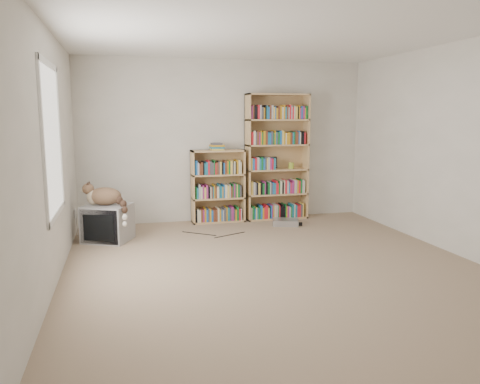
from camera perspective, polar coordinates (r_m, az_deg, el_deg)
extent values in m
cube|color=tan|center=(5.22, 4.22, -9.03)|extent=(4.50, 5.00, 0.01)
cube|color=silver|center=(7.39, -1.82, 6.22)|extent=(4.50, 0.02, 2.50)
cube|color=silver|center=(2.74, 21.25, 0.59)|extent=(4.50, 0.02, 2.50)
cube|color=silver|center=(4.77, -22.26, 3.93)|extent=(0.02, 5.00, 2.50)
cube|color=silver|center=(6.08, 25.00, 4.74)|extent=(0.02, 5.00, 2.50)
cube|color=white|center=(5.04, 4.57, 19.09)|extent=(4.50, 5.00, 0.02)
cube|color=white|center=(4.95, -21.91, 5.86)|extent=(0.02, 1.22, 1.52)
cube|color=#9A9A9C|center=(6.43, -15.83, -3.64)|extent=(0.72, 0.69, 0.48)
cube|color=black|center=(6.23, -16.79, -4.10)|extent=(0.48, 0.24, 0.45)
cube|color=black|center=(6.21, -16.87, -4.23)|extent=(0.38, 0.18, 0.34)
cube|color=black|center=(6.53, -15.39, -3.52)|extent=(0.42, 0.39, 0.29)
ellipsoid|color=#3A2418|center=(6.37, -16.15, -0.49)|extent=(0.47, 0.35, 0.24)
ellipsoid|color=#3A2418|center=(6.35, -15.17, -0.57)|extent=(0.23, 0.24, 0.17)
ellipsoid|color=#C6AD8F|center=(6.39, -17.44, -0.62)|extent=(0.19, 0.19, 0.19)
ellipsoid|color=#3A2418|center=(6.39, -18.03, 0.37)|extent=(0.17, 0.17, 0.14)
sphere|color=beige|center=(6.41, -18.53, 0.17)|extent=(0.07, 0.07, 0.06)
cone|color=black|center=(6.35, -18.09, 0.93)|extent=(0.07, 0.08, 0.07)
cone|color=black|center=(6.43, -17.92, 1.03)|extent=(0.07, 0.08, 0.07)
cube|color=#A97A54|center=(7.33, 0.93, 4.17)|extent=(0.03, 0.30, 1.98)
cube|color=#A97A54|center=(7.63, 7.97, 4.29)|extent=(0.02, 0.30, 1.98)
cube|color=#A97A54|center=(7.60, 4.19, 4.33)|extent=(0.99, 0.03, 1.98)
cube|color=#A97A54|center=(7.45, 4.62, 11.76)|extent=(0.99, 0.30, 0.02)
cube|color=#A97A54|center=(7.61, 4.43, -3.12)|extent=(0.99, 0.30, 0.03)
cube|color=#A97A54|center=(7.54, 4.47, -0.21)|extent=(0.99, 0.30, 0.03)
cube|color=#A97A54|center=(7.49, 4.50, 2.74)|extent=(0.99, 0.30, 0.02)
cube|color=#A97A54|center=(7.45, 4.54, 5.74)|extent=(0.99, 0.30, 0.02)
cube|color=#A97A54|center=(7.44, 4.58, 8.75)|extent=(0.99, 0.30, 0.02)
cube|color=red|center=(7.59, 4.44, -2.33)|extent=(0.91, 0.24, 0.19)
cube|color=#1B60B5|center=(7.52, 4.48, 0.60)|extent=(0.91, 0.24, 0.19)
cube|color=#116427|center=(7.47, 4.52, 3.56)|extent=(0.91, 0.24, 0.19)
cube|color=beige|center=(7.45, 4.55, 6.56)|extent=(0.91, 0.24, 0.19)
cube|color=black|center=(7.44, 4.59, 9.58)|extent=(0.91, 0.24, 0.19)
cube|color=#A97A54|center=(7.20, -5.80, 0.59)|extent=(0.02, 0.30, 1.12)
cube|color=#A97A54|center=(7.36, 0.31, 0.82)|extent=(0.03, 0.30, 1.12)
cube|color=#A97A54|center=(7.40, -2.92, 0.86)|extent=(0.82, 0.03, 1.12)
cube|color=#A97A54|center=(7.21, -2.74, 5.03)|extent=(0.82, 0.30, 0.02)
cube|color=#A97A54|center=(7.37, -2.68, -3.52)|extent=(0.82, 0.30, 0.03)
cube|color=#A97A54|center=(7.30, -2.70, -0.71)|extent=(0.82, 0.30, 0.03)
cube|color=#A97A54|center=(7.24, -2.72, 2.14)|extent=(0.82, 0.30, 0.02)
cube|color=red|center=(7.35, -2.68, -2.70)|extent=(0.74, 0.24, 0.19)
cube|color=#1B60B5|center=(7.28, -2.70, 0.12)|extent=(0.74, 0.24, 0.19)
cube|color=#116427|center=(7.23, -2.73, 2.99)|extent=(0.74, 0.24, 0.19)
cube|color=red|center=(7.19, -2.93, 5.56)|extent=(0.20, 0.26, 0.11)
cylinder|color=#9BB533|center=(7.56, 6.23, 3.24)|extent=(0.09, 0.09, 0.10)
cube|color=black|center=(7.56, 4.00, 3.61)|extent=(0.14, 0.05, 0.18)
cube|color=#A2A2A6|center=(7.15, 5.56, -3.68)|extent=(0.45, 0.38, 0.09)
cube|color=silver|center=(6.78, -19.48, -2.49)|extent=(0.01, 0.08, 0.13)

